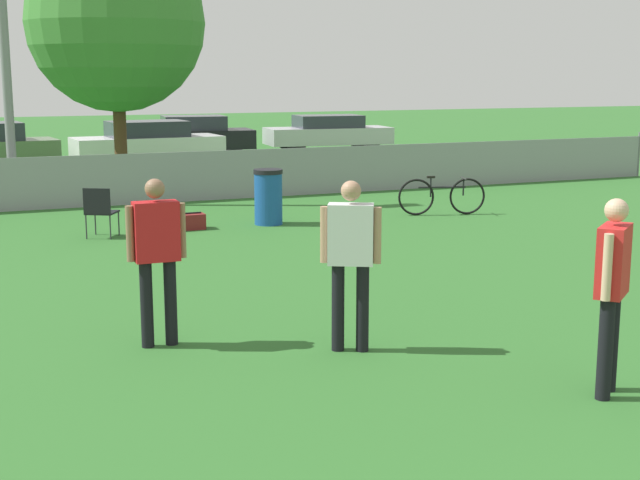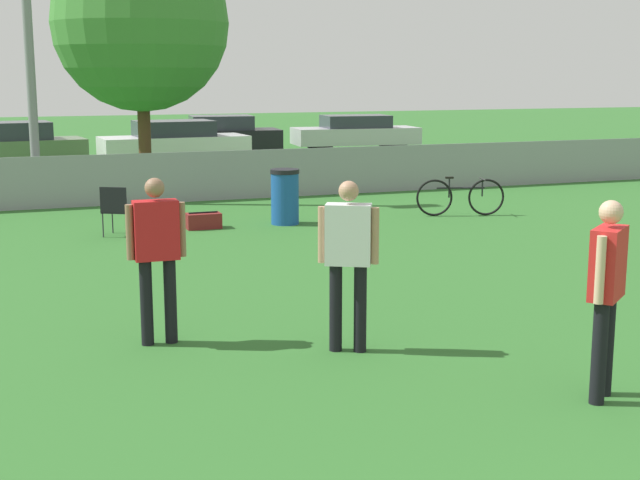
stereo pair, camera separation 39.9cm
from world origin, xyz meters
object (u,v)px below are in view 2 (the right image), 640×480
object	(u,v)px
parked_car_olive	(13,146)
gear_bag_sideline	(203,221)
player_receiver_white	(348,252)
folding_chair_sideline	(117,208)
tree_near_pole	(140,23)
bicycle_sideline	(460,197)
parked_car_silver	(356,132)
parked_car_dark	(221,135)
trash_bin	(285,196)
player_defender_red	(607,284)
parked_car_white	(174,142)
player_thrower_red	(157,247)

from	to	relation	value
parked_car_olive	gear_bag_sideline	bearing A→B (deg)	-81.79
player_receiver_white	folding_chair_sideline	distance (m)	7.56
tree_near_pole	bicycle_sideline	size ratio (longest dim) A/B	3.61
tree_near_pole	parked_car_silver	xyz separation A→B (m)	(8.94, 7.46, -3.37)
player_receiver_white	parked_car_dark	distance (m)	23.00
player_receiver_white	parked_car_silver	xyz separation A→B (m)	(9.36, 22.28, -0.38)
parked_car_silver	parked_car_olive	bearing A→B (deg)	-162.97
trash_bin	parked_car_dark	distance (m)	15.14
gear_bag_sideline	parked_car_dark	size ratio (longest dim) A/B	0.15
player_defender_red	trash_bin	world-z (taller)	player_defender_red
player_defender_red	parked_car_olive	world-z (taller)	player_defender_red
trash_bin	parked_car_silver	size ratio (longest dim) A/B	0.22
bicycle_sideline	parked_car_dark	distance (m)	15.24
player_defender_red	parked_car_silver	distance (m)	25.54
tree_near_pole	parked_car_white	xyz separation A→B (m)	(1.69, 4.80, -3.35)
player_thrower_red	parked_car_white	xyz separation A→B (m)	(3.87, 18.69, -0.36)
player_receiver_white	bicycle_sideline	world-z (taller)	player_receiver_white
bicycle_sideline	gear_bag_sideline	size ratio (longest dim) A/B	2.74
player_defender_red	bicycle_sideline	xyz separation A→B (m)	(3.86, 9.41, -0.65)
player_receiver_white	parked_car_white	size ratio (longest dim) A/B	0.38
folding_chair_sideline	parked_car_olive	world-z (taller)	parked_car_olive
bicycle_sideline	parked_car_olive	bearing A→B (deg)	138.96
player_thrower_red	parked_car_dark	bearing A→B (deg)	75.08
tree_near_pole	player_defender_red	distance (m)	17.15
gear_bag_sideline	trash_bin	bearing A→B (deg)	-1.80
tree_near_pole	parked_car_white	bearing A→B (deg)	70.56
parked_car_dark	folding_chair_sideline	bearing A→B (deg)	-104.52
tree_near_pole	parked_car_dark	world-z (taller)	tree_near_pole
tree_near_pole	gear_bag_sideline	size ratio (longest dim) A/B	9.90
parked_car_white	player_receiver_white	bearing A→B (deg)	-99.28
player_thrower_red	parked_car_olive	bearing A→B (deg)	93.60
tree_near_pole	trash_bin	distance (m)	8.10
player_defender_red	parked_car_dark	world-z (taller)	player_defender_red
player_receiver_white	gear_bag_sideline	xyz separation A→B (m)	(0.27, 7.69, -0.89)
tree_near_pole	parked_car_olive	bearing A→B (deg)	121.83
gear_bag_sideline	parked_car_white	bearing A→B (deg)	81.24
player_defender_red	parked_car_white	xyz separation A→B (m)	(0.56, 21.64, -0.36)
parked_car_silver	player_thrower_red	bearing A→B (deg)	-112.35
bicycle_sideline	parked_car_silver	xyz separation A→B (m)	(3.94, 14.91, 0.27)
player_defender_red	gear_bag_sideline	xyz separation A→B (m)	(-1.28, 9.73, -0.89)
player_defender_red	folding_chair_sideline	size ratio (longest dim) A/B	1.99
bicycle_sideline	parked_car_white	distance (m)	12.68
player_receiver_white	trash_bin	distance (m)	7.88
parked_car_silver	player_receiver_white	bearing A→B (deg)	-107.63
player_thrower_red	trash_bin	size ratio (longest dim) A/B	1.69
trash_bin	parked_car_olive	distance (m)	12.91
player_thrower_red	bicycle_sideline	distance (m)	9.67
trash_bin	tree_near_pole	bearing A→B (deg)	101.16
player_thrower_red	trash_bin	distance (m)	7.64
parked_car_olive	player_thrower_red	bearing A→B (deg)	-92.71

